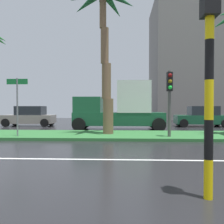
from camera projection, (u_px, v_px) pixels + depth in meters
ground_plane at (49, 135)px, 14.87m from camera, size 90.00×42.00×0.10m
median_strip at (44, 135)px, 13.87m from camera, size 85.50×4.00×0.15m
palm_tree_centre_left at (104, 19)px, 13.58m from camera, size 3.77×3.69×8.46m
traffic_signal_median_right at (170, 91)px, 12.33m from camera, size 0.28×0.43×3.35m
street_name_sign at (17, 99)px, 12.54m from camera, size 1.10×0.08×3.00m
traffic_signal_foreground at (209, 35)px, 4.37m from camera, size 0.28×0.43×4.32m
car_in_traffic_second at (30, 116)px, 21.02m from camera, size 4.30×2.02×1.72m
box_truck_lead at (120, 108)px, 17.50m from camera, size 6.40×2.64×3.46m
car_in_traffic_third at (202, 117)px, 20.40m from camera, size 4.30×2.02×1.72m
building_far_right at (221, 61)px, 34.67m from camera, size 19.39×10.71×16.33m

